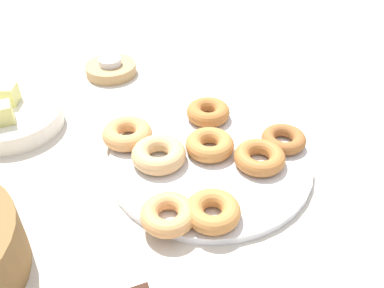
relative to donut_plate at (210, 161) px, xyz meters
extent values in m
plane|color=beige|center=(0.00, 0.00, -0.01)|extent=(2.40, 2.40, 0.00)
cylinder|color=silver|center=(0.00, 0.00, 0.00)|extent=(0.34, 0.34, 0.01)
torus|color=tan|center=(-0.14, 0.06, 0.02)|extent=(0.11, 0.11, 0.03)
torus|color=#AD6B33|center=(0.12, 0.00, 0.02)|extent=(0.10, 0.10, 0.03)
torus|color=#AD6B33|center=(-0.01, -0.08, 0.02)|extent=(0.12, 0.12, 0.03)
torus|color=tan|center=(0.05, 0.14, 0.02)|extent=(0.12, 0.12, 0.03)
torus|color=tan|center=(-0.01, 0.08, 0.02)|extent=(0.11, 0.11, 0.03)
torus|color=#BC7A3D|center=(-0.13, 0.00, 0.02)|extent=(0.11, 0.11, 0.03)
torus|color=#BC7A3D|center=(0.02, 0.00, 0.02)|extent=(0.10, 0.10, 0.03)
torus|color=#995B2D|center=(0.04, -0.13, 0.02)|extent=(0.11, 0.11, 0.02)
cylinder|color=tan|center=(0.31, 0.22, 0.01)|extent=(0.12, 0.12, 0.02)
cylinder|color=silver|center=(0.31, 0.22, 0.03)|extent=(0.05, 0.05, 0.01)
cylinder|color=silver|center=(0.10, 0.37, 0.01)|extent=(0.18, 0.18, 0.03)
cube|color=#DBD67A|center=(0.07, 0.37, 0.05)|extent=(0.05, 0.05, 0.04)
cube|color=#DBD67A|center=(0.14, 0.38, 0.05)|extent=(0.04, 0.04, 0.04)
camera|label=1|loc=(-0.52, 0.03, 0.45)|focal=37.61mm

